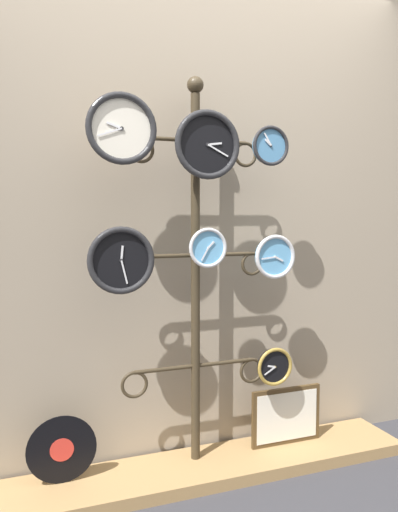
# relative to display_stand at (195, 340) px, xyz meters

# --- Properties ---
(shop_wall) EXTENTS (4.40, 0.04, 2.80)m
(shop_wall) POSITION_rel_display_stand_xyz_m (0.00, 0.16, 0.74)
(shop_wall) COLOR gray
(shop_wall) RESTS_ON ground_plane
(low_shelf) EXTENTS (2.20, 0.36, 0.06)m
(low_shelf) POSITION_rel_display_stand_xyz_m (0.00, -0.06, -0.63)
(low_shelf) COLOR #9E7A4C
(low_shelf) RESTS_ON ground_plane
(display_stand) EXTENTS (0.75, 0.43, 1.92)m
(display_stand) POSITION_rel_display_stand_xyz_m (0.00, 0.00, 0.00)
(display_stand) COLOR #382D1E
(display_stand) RESTS_ON ground_plane
(clock_top_left) EXTENTS (0.31, 0.04, 0.31)m
(clock_top_left) POSITION_rel_display_stand_xyz_m (-0.37, -0.09, 0.98)
(clock_top_left) COLOR silver
(clock_top_center) EXTENTS (0.32, 0.04, 0.32)m
(clock_top_center) POSITION_rel_display_stand_xyz_m (0.02, -0.10, 0.93)
(clock_top_center) COLOR black
(clock_top_right) EXTENTS (0.19, 0.04, 0.19)m
(clock_top_right) POSITION_rel_display_stand_xyz_m (0.36, -0.09, 0.95)
(clock_top_right) COLOR #4C84B2
(clock_middle_left) EXTENTS (0.30, 0.04, 0.30)m
(clock_middle_left) POSITION_rel_display_stand_xyz_m (-0.39, -0.10, 0.41)
(clock_middle_left) COLOR black
(clock_middle_center) EXTENTS (0.19, 0.04, 0.19)m
(clock_middle_center) POSITION_rel_display_stand_xyz_m (0.02, -0.10, 0.46)
(clock_middle_center) COLOR #60A8DB
(clock_middle_right) EXTENTS (0.22, 0.04, 0.22)m
(clock_middle_right) POSITION_rel_display_stand_xyz_m (0.39, -0.07, 0.40)
(clock_middle_right) COLOR #60A8DB
(clock_bottom_right) EXTENTS (0.19, 0.04, 0.19)m
(clock_bottom_right) POSITION_rel_display_stand_xyz_m (0.39, -0.10, -0.15)
(clock_bottom_right) COLOR black
(vinyl_record) EXTENTS (0.31, 0.01, 0.31)m
(vinyl_record) POSITION_rel_display_stand_xyz_m (-0.65, -0.01, -0.44)
(vinyl_record) COLOR black
(vinyl_record) RESTS_ON low_shelf
(picture_frame) EXTENTS (0.40, 0.02, 0.30)m
(picture_frame) POSITION_rel_display_stand_xyz_m (0.51, -0.02, -0.45)
(picture_frame) COLOR #4C381E
(picture_frame) RESTS_ON low_shelf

